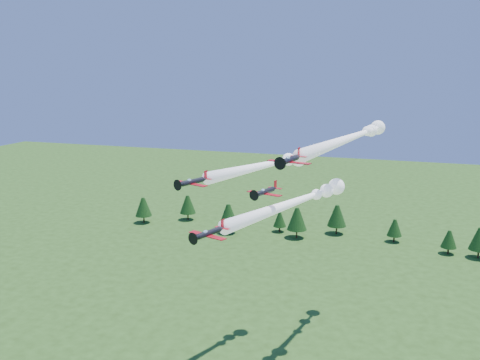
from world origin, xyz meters
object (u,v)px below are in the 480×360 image
(plane_right, at_px, (352,137))
(plane_slot, at_px, (265,192))
(plane_lead, at_px, (297,201))
(plane_left, at_px, (266,165))

(plane_right, relative_size, plane_slot, 7.53)
(plane_lead, height_order, plane_right, plane_right)
(plane_lead, bearing_deg, plane_left, 153.18)
(plane_right, bearing_deg, plane_left, -146.91)
(plane_left, xyz_separation_m, plane_right, (17.93, 7.26, 6.08))
(plane_left, distance_m, plane_slot, 18.41)
(plane_lead, xyz_separation_m, plane_left, (-9.45, 10.07, 5.16))
(plane_left, relative_size, plane_right, 0.64)
(plane_left, bearing_deg, plane_slot, -53.29)
(plane_lead, xyz_separation_m, plane_right, (8.48, 17.33, 11.24))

